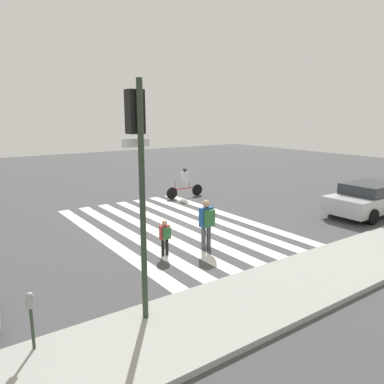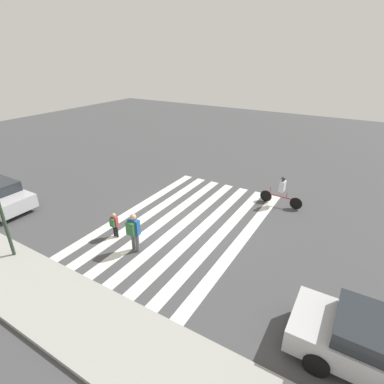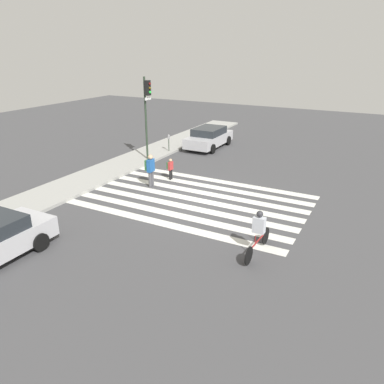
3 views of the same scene
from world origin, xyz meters
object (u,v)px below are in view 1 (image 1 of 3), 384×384
at_px(traffic_light, 138,158).
at_px(cyclist_mid_street, 185,181).
at_px(pedestrian_child_with_backpack, 165,235).
at_px(car_parked_far_curb, 370,198).
at_px(pedestrian_adult_blue_shirt, 207,221).
at_px(parking_meter, 30,309).

relative_size(traffic_light, cyclist_mid_street, 2.28).
relative_size(pedestrian_child_with_backpack, car_parked_far_curb, 0.25).
relative_size(traffic_light, pedestrian_adult_blue_shirt, 3.02).
xyz_separation_m(traffic_light, parking_meter, (2.18, -0.09, -2.56)).
distance_m(pedestrian_adult_blue_shirt, pedestrian_child_with_backpack, 1.44).
relative_size(parking_meter, car_parked_far_curb, 0.28).
distance_m(parking_meter, car_parked_far_curb, 14.54).
distance_m(parking_meter, cyclist_mid_street, 13.53).
xyz_separation_m(pedestrian_child_with_backpack, car_parked_far_curb, (-9.89, 0.98, 0.06)).
distance_m(traffic_light, pedestrian_adult_blue_shirt, 5.20).
relative_size(cyclist_mid_street, car_parked_far_curb, 0.49).
height_order(pedestrian_child_with_backpack, car_parked_far_curb, car_parked_far_curb).
height_order(pedestrian_adult_blue_shirt, car_parked_far_curb, pedestrian_adult_blue_shirt).
distance_m(traffic_light, parking_meter, 3.36).
height_order(traffic_light, pedestrian_adult_blue_shirt, traffic_light).
bearing_deg(pedestrian_adult_blue_shirt, cyclist_mid_street, 57.56).
xyz_separation_m(cyclist_mid_street, car_parked_far_curb, (-4.69, 7.55, -0.13)).
height_order(pedestrian_adult_blue_shirt, pedestrian_child_with_backpack, pedestrian_adult_blue_shirt).
bearing_deg(cyclist_mid_street, car_parked_far_curb, 124.19).
relative_size(parking_meter, pedestrian_adult_blue_shirt, 0.75).
distance_m(traffic_light, cyclist_mid_street, 12.41).
xyz_separation_m(parking_meter, pedestrian_child_with_backpack, (-4.53, -2.84, -0.26)).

